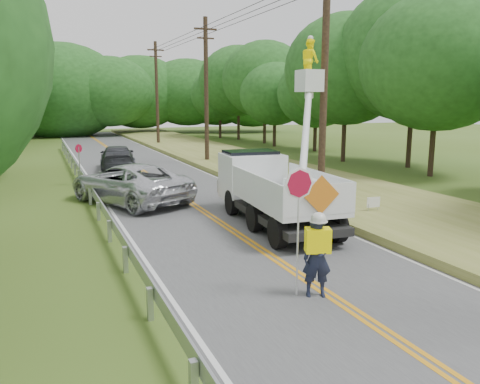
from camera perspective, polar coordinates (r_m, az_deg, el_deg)
name	(u,v)px	position (r m, az deg, el deg)	size (l,w,h in m)	color
ground	(345,306)	(11.08, 12.41, -13.14)	(140.00, 140.00, 0.00)	#3F5618
road	(176,193)	(23.42, -7.58, -0.17)	(7.20, 96.00, 0.03)	#494A4C
guardrail	(88,185)	(23.53, -17.69, 0.80)	(0.18, 48.00, 0.77)	#A1A5AA
utility_poles	(246,85)	(27.51, 0.76, 12.57)	(1.60, 43.30, 10.00)	black
tall_grass_verge	(304,181)	(26.12, 7.61, 1.29)	(7.00, 96.00, 0.30)	olive
treeline_right	(340,74)	(38.08, 11.78, 13.62)	(12.33, 54.14, 11.95)	#332319
treeline_horizon	(75,92)	(64.64, -19.06, 11.23)	(56.56, 13.88, 11.95)	#1E4719
flagger	(317,252)	(11.08, 9.14, -7.01)	(1.16, 0.64, 2.99)	#191E33
bucket_truck	(269,178)	(18.17, 3.52, 1.68)	(4.44, 7.16, 6.84)	black
suv_silver	(129,183)	(21.51, -13.02, 1.04)	(2.88, 6.25, 1.74)	silver
suv_darkgrey	(117,157)	(32.42, -14.39, 4.03)	(2.14, 5.26, 1.53)	#36383E
stop_sign_permanent	(79,159)	(26.60, -18.59, 3.77)	(0.39, 0.31, 2.20)	#A1A5AA
yard_sign	(373,203)	(19.02, 15.59, -1.27)	(0.56, 0.07, 0.82)	white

